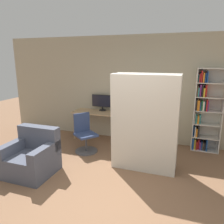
# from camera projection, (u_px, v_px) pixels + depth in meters

# --- Properties ---
(ground_plane) EXTENTS (16.00, 16.00, 0.00)m
(ground_plane) POSITION_uv_depth(u_px,v_px,m) (99.00, 210.00, 3.14)
(ground_plane) COLOR brown
(wall_back) EXTENTS (8.00, 0.06, 2.70)m
(wall_back) POSITION_uv_depth(u_px,v_px,m) (144.00, 90.00, 5.56)
(wall_back) COLOR tan
(wall_back) RESTS_ON ground
(desk) EXTENTS (1.41, 0.57, 0.75)m
(desk) POSITION_uv_depth(u_px,v_px,m) (99.00, 116.00, 5.79)
(desk) COLOR tan
(desk) RESTS_ON ground
(monitor) EXTENTS (0.61, 0.19, 0.43)m
(monitor) POSITION_uv_depth(u_px,v_px,m) (103.00, 102.00, 5.86)
(monitor) COLOR black
(monitor) RESTS_ON desk
(office_chair) EXTENTS (0.62, 0.62, 0.89)m
(office_chair) POSITION_uv_depth(u_px,v_px,m) (85.00, 137.00, 5.09)
(office_chair) COLOR #4C4C51
(office_chair) RESTS_ON ground
(bookshelf) EXTENTS (0.61, 0.32, 1.93)m
(bookshelf) POSITION_uv_depth(u_px,v_px,m) (204.00, 112.00, 5.04)
(bookshelf) COLOR beige
(bookshelf) RESTS_ON ground
(mattress_near) EXTENTS (1.23, 0.23, 1.86)m
(mattress_near) POSITION_uv_depth(u_px,v_px,m) (144.00, 125.00, 4.02)
(mattress_near) COLOR beige
(mattress_near) RESTS_ON ground
(mattress_far) EXTENTS (1.23, 0.20, 1.86)m
(mattress_far) POSITION_uv_depth(u_px,v_px,m) (147.00, 121.00, 4.30)
(mattress_far) COLOR beige
(mattress_far) RESTS_ON ground
(armchair) EXTENTS (0.85, 0.80, 0.85)m
(armchair) POSITION_uv_depth(u_px,v_px,m) (32.00, 157.00, 4.12)
(armchair) COLOR #474C5B
(armchair) RESTS_ON ground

